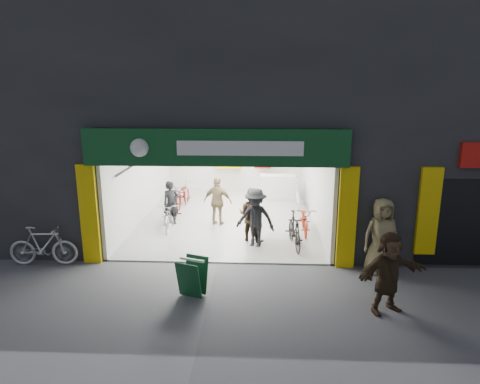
# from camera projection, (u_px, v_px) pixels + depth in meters

# --- Properties ---
(ground) EXTENTS (60.00, 60.00, 0.00)m
(ground) POSITION_uv_depth(u_px,v_px,m) (217.00, 263.00, 11.09)
(ground) COLOR #56565B
(ground) RESTS_ON ground
(building) EXTENTS (17.00, 10.27, 8.00)m
(building) POSITION_uv_depth(u_px,v_px,m) (256.00, 90.00, 14.83)
(building) COLOR #232326
(building) RESTS_ON ground
(bike_left_front) EXTENTS (0.77, 1.77, 0.90)m
(bike_left_front) POSITION_uv_depth(u_px,v_px,m) (169.00, 215.00, 13.69)
(bike_left_front) COLOR #A8A9AD
(bike_left_front) RESTS_ON ground
(bike_left_midfront) EXTENTS (0.65, 1.66, 0.97)m
(bike_left_midfront) POSITION_uv_depth(u_px,v_px,m) (175.00, 206.00, 14.60)
(bike_left_midfront) COLOR black
(bike_left_midfront) RESTS_ON ground
(bike_left_midback) EXTENTS (0.78, 1.84, 0.94)m
(bike_left_midback) POSITION_uv_depth(u_px,v_px,m) (183.00, 195.00, 16.03)
(bike_left_midback) COLOR maroon
(bike_left_midback) RESTS_ON ground
(bike_left_back) EXTENTS (0.69, 1.68, 0.98)m
(bike_left_back) POSITION_uv_depth(u_px,v_px,m) (186.00, 190.00, 16.81)
(bike_left_back) COLOR #ADADB2
(bike_left_back) RESTS_ON ground
(bike_right_front) EXTENTS (0.65, 1.74, 1.02)m
(bike_right_front) POSITION_uv_depth(u_px,v_px,m) (295.00, 230.00, 12.07)
(bike_right_front) COLOR black
(bike_right_front) RESTS_ON ground
(bike_right_mid) EXTENTS (0.62, 1.67, 0.87)m
(bike_right_mid) POSITION_uv_depth(u_px,v_px,m) (305.00, 220.00, 13.28)
(bike_right_mid) COLOR #9A200E
(bike_right_mid) RESTS_ON ground
(bike_right_back) EXTENTS (0.59, 1.89, 1.12)m
(bike_right_back) POSITION_uv_depth(u_px,v_px,m) (297.00, 193.00, 15.99)
(bike_right_back) COLOR silver
(bike_right_back) RESTS_ON ground
(parked_bike) EXTENTS (1.77, 0.60, 1.05)m
(parked_bike) POSITION_uv_depth(u_px,v_px,m) (43.00, 246.00, 10.87)
(parked_bike) COLOR silver
(parked_bike) RESTS_ON ground
(customer_a) EXTENTS (0.65, 0.60, 1.49)m
(customer_a) POSITION_uv_depth(u_px,v_px,m) (171.00, 204.00, 13.91)
(customer_a) COLOR black
(customer_a) RESTS_ON ground
(customer_b) EXTENTS (0.96, 0.87, 1.62)m
(customer_b) POSITION_uv_depth(u_px,v_px,m) (251.00, 215.00, 12.50)
(customer_b) COLOR #382819
(customer_b) RESTS_ON ground
(customer_c) EXTENTS (1.25, 0.94, 1.72)m
(customer_c) POSITION_uv_depth(u_px,v_px,m) (255.00, 218.00, 12.02)
(customer_c) COLOR black
(customer_c) RESTS_ON ground
(customer_d) EXTENTS (1.03, 0.62, 1.63)m
(customer_d) POSITION_uv_depth(u_px,v_px,m) (218.00, 202.00, 13.89)
(customer_d) COLOR #88734F
(customer_d) RESTS_ON ground
(pedestrian_near) EXTENTS (1.01, 0.76, 1.88)m
(pedestrian_near) POSITION_uv_depth(u_px,v_px,m) (381.00, 236.00, 10.39)
(pedestrian_near) COLOR olive
(pedestrian_near) RESTS_ON ground
(pedestrian_far) EXTENTS (1.65, 1.08, 1.70)m
(pedestrian_far) POSITION_uv_depth(u_px,v_px,m) (388.00, 273.00, 8.56)
(pedestrian_far) COLOR #3A2A1A
(pedestrian_far) RESTS_ON ground
(sandwich_board) EXTENTS (0.70, 0.71, 0.84)m
(sandwich_board) POSITION_uv_depth(u_px,v_px,m) (192.00, 276.00, 9.29)
(sandwich_board) COLOR #0F3E1F
(sandwich_board) RESTS_ON ground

